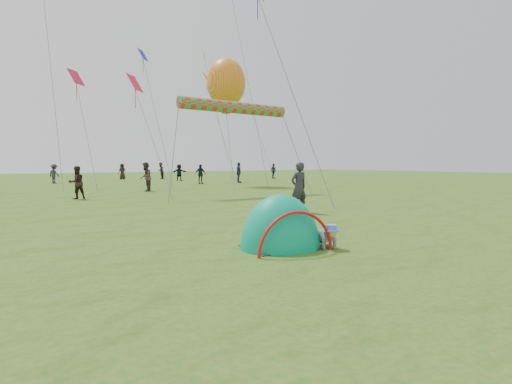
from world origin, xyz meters
TOP-DOWN VIEW (x-y plane):
  - ground at (0.00, 0.00)m, footprint 140.00×140.00m
  - crawling_toddler at (-1.18, 0.37)m, footprint 0.67×0.79m
  - popup_tent at (-1.99, 0.89)m, footprint 1.92×1.68m
  - standing_adult at (2.27, 5.08)m, footprint 0.67×0.46m
  - crowd_person_1 at (9.84, 35.91)m, footprint 1.08×1.11m
  - crowd_person_2 at (20.42, 29.49)m, footprint 0.51×1.02m
  - crowd_person_7 at (-2.94, 15.20)m, footprint 0.89×0.76m
  - crowd_person_8 at (8.55, 24.30)m, footprint 0.99×0.49m
  - crowd_person_9 at (-1.21, 32.27)m, footprint 1.07×1.23m
  - crowd_person_10 at (6.12, 37.30)m, footprint 0.96×0.94m
  - crowd_person_11 at (9.58, 30.62)m, footprint 1.39×1.42m
  - crowd_person_13 at (1.65, 18.36)m, footprint 1.04×1.09m
  - crowd_person_14 at (12.15, 23.95)m, footprint 1.05×1.06m
  - balloon_kite at (9.25, 21.26)m, footprint 2.99×2.99m
  - rainbow_tube_kite at (4.79, 13.13)m, footprint 6.60×0.64m
  - diamond_kite_0 at (0.77, 17.37)m, footprint 1.20×1.20m
  - diamond_kite_1 at (10.85, 27.21)m, footprint 1.32×1.32m
  - diamond_kite_2 at (11.21, 28.42)m, footprint 0.75×0.75m
  - diamond_kite_4 at (3.54, 23.52)m, footprint 1.04×1.04m
  - diamond_kite_5 at (14.73, 26.97)m, footprint 0.88×0.88m
  - diamond_kite_6 at (-0.53, 26.04)m, footprint 1.38×1.38m

SIDE VIEW (x-z plane):
  - ground at x=0.00m, z-range 0.00..0.00m
  - popup_tent at x=-1.99m, z-range -1.11..1.11m
  - crawling_toddler at x=-1.18m, z-range 0.00..0.51m
  - crowd_person_7 at x=-2.94m, z-range 0.00..1.59m
  - crowd_person_11 at x=9.58m, z-range 0.00..1.63m
  - crowd_person_8 at x=8.55m, z-range 0.00..1.63m
  - crowd_person_9 at x=-1.21m, z-range 0.00..1.65m
  - crowd_person_10 at x=6.12m, z-range 0.00..1.67m
  - crowd_person_2 at x=20.42m, z-range 0.00..1.68m
  - standing_adult at x=2.27m, z-range 0.00..1.77m
  - crowd_person_13 at x=1.65m, z-range 0.00..1.78m
  - crowd_person_14 at x=12.15m, z-range 0.00..1.79m
  - crowd_person_1 at x=9.84m, z-range 0.00..1.80m
  - rainbow_tube_kite at x=4.79m, z-range 4.44..5.08m
  - diamond_kite_0 at x=0.77m, z-range 5.79..6.77m
  - balloon_kite at x=9.25m, z-range 5.58..9.76m
  - diamond_kite_6 at x=-0.53m, z-range 7.36..8.49m
  - diamond_kite_5 at x=14.73m, z-range 8.80..9.51m
  - diamond_kite_1 at x=10.85m, z-range 8.86..9.95m
  - diamond_kite_4 at x=3.54m, z-range 9.18..10.03m
  - diamond_kite_2 at x=11.21m, z-range 11.79..12.40m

